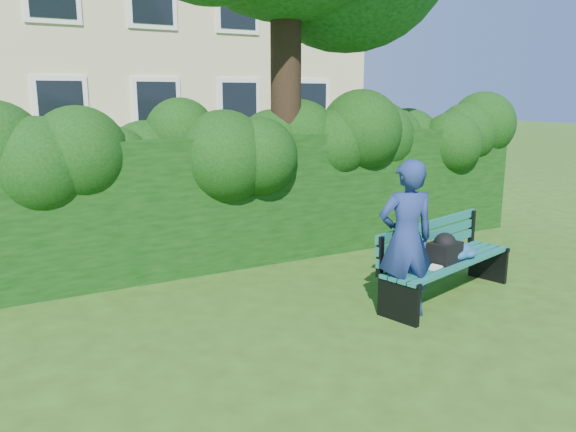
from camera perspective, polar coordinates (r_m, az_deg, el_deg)
ground at (r=6.39m, az=2.65°, el=-9.37°), size 80.00×80.00×0.00m
hedge at (r=8.03m, az=-5.55°, el=1.78°), size 10.00×1.00×1.80m
park_bench at (r=6.84m, az=15.81°, el=-3.94°), size 2.13×1.06×0.89m
man_reading at (r=6.08m, az=11.88°, el=-2.32°), size 0.71×0.56×1.70m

